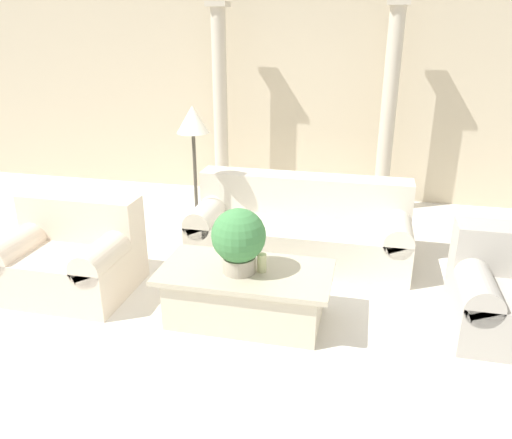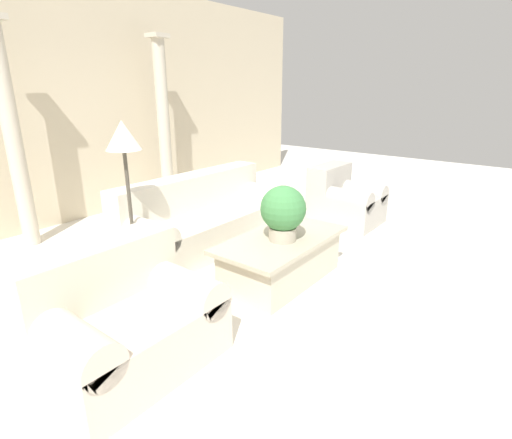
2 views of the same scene
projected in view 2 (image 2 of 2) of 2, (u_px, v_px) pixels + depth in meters
ground_plane at (244, 274)px, 4.05m from camera, size 16.00×16.00×0.00m
wall_back at (68, 103)px, 5.31m from camera, size 10.00×0.06×3.20m
sofa_long at (205, 217)px, 4.78m from camera, size 2.18×0.87×0.81m
loveseat at (122, 318)px, 2.70m from camera, size 1.12×0.87×0.81m
coffee_table at (281, 258)px, 3.88m from camera, size 1.37×0.72×0.44m
potted_plant at (283, 211)px, 3.66m from camera, size 0.42×0.42×0.52m
pillar_candle at (289, 227)px, 3.89m from camera, size 0.07×0.07×0.15m
floor_lamp at (124, 149)px, 3.62m from camera, size 0.32×0.32×1.53m
column_left at (12, 136)px, 4.44m from camera, size 0.26×0.26×2.52m
column_right at (164, 123)px, 6.04m from camera, size 0.26×0.26×2.52m
armchair at (343, 199)px, 5.53m from camera, size 0.76×0.88×0.78m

